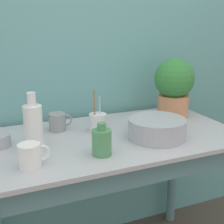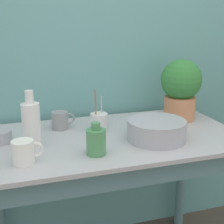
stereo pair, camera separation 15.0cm
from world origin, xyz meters
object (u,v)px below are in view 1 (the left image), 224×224
bottle_tall (33,127)px  potted_plant (174,86)px  mug_white (30,156)px  mug_grey (58,122)px  bowl_wash_large (157,128)px  utensil_cup (98,122)px  bottle_short (102,142)px

bottle_tall → potted_plant: bearing=12.6°
mug_white → mug_grey: bearing=61.9°
potted_plant → bottle_tall: 0.85m
mug_white → bowl_wash_large: bearing=7.4°
bowl_wash_large → mug_grey: 0.50m
potted_plant → bowl_wash_large: bearing=-135.5°
mug_grey → utensil_cup: 0.20m
bottle_short → potted_plant: bearing=30.4°
mug_white → mug_grey: mug_white is taller
bottle_short → mug_grey: (-0.10, 0.37, -0.01)m
potted_plant → mug_grey: bearing=177.4°
bowl_wash_large → bottle_short: (-0.31, -0.08, 0.01)m
bottle_short → utensil_cup: (0.09, 0.28, -0.01)m
bowl_wash_large → mug_grey: (-0.41, 0.29, -0.00)m
potted_plant → bowl_wash_large: (-0.26, -0.26, -0.14)m
bottle_short → mug_grey: size_ratio=1.16×
bottle_short → utensil_cup: utensil_cup is taller
mug_white → mug_grey: 0.42m
bottle_short → utensil_cup: bearing=72.6°
potted_plant → mug_grey: 0.69m
mug_grey → potted_plant: bearing=-2.6°
bottle_tall → bottle_short: bearing=-31.5°
potted_plant → utensil_cup: potted_plant is taller
bottle_tall → mug_grey: bottle_tall is taller
bottle_tall → bottle_short: 0.30m
potted_plant → bottle_short: potted_plant is taller
potted_plant → bowl_wash_large: potted_plant is taller
bottle_tall → utensil_cup: bottle_tall is taller
potted_plant → bottle_short: 0.68m
bowl_wash_large → mug_grey: size_ratio=2.28×
bowl_wash_large → mug_white: 0.61m
potted_plant → utensil_cup: 0.51m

